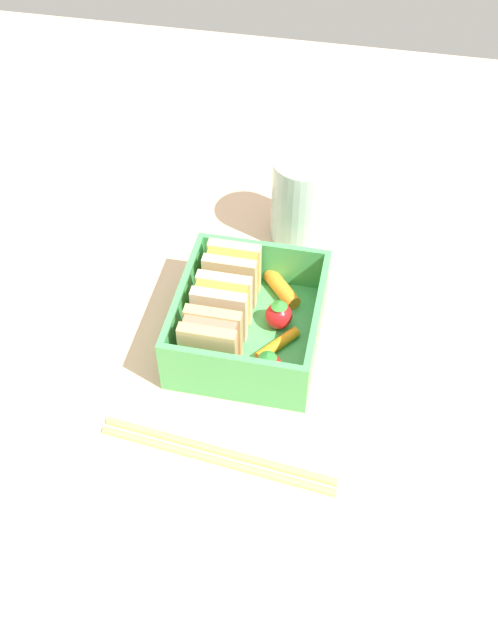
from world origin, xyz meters
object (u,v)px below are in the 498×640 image
(carrot_stick_left, at_px, (282,289))
(strawberry_left, at_px, (267,366))
(strawberry_far_left, at_px, (279,315))
(drinking_glass, at_px, (303,199))
(carrot_stick_far_left, at_px, (278,344))
(chopstick_pair, at_px, (221,455))
(sandwich_center_left, at_px, (222,306))
(sandwich_center, at_px, (232,274))
(sandwich_left, at_px, (211,342))

(carrot_stick_left, bearing_deg, strawberry_left, -177.33)
(strawberry_far_left, bearing_deg, drinking_glass, 0.16)
(carrot_stick_far_left, bearing_deg, strawberry_far_left, 8.32)
(strawberry_far_left, bearing_deg, carrot_stick_far_left, -171.68)
(carrot_stick_left, distance_m, chopstick_pair, 0.19)
(sandwich_center_left, bearing_deg, drinking_glass, -17.86)
(sandwich_center_left, distance_m, drinking_glass, 0.17)
(sandwich_center_left, distance_m, sandwich_center, 0.04)
(carrot_stick_far_left, xyz_separation_m, strawberry_far_left, (0.03, 0.00, 0.01))
(strawberry_left, bearing_deg, drinking_glass, 0.34)
(sandwich_center_left, bearing_deg, carrot_stick_left, -41.93)
(sandwich_left, bearing_deg, sandwich_center, 0.00)
(sandwich_center_left, relative_size, drinking_glass, 0.57)
(drinking_glass, bearing_deg, carrot_stick_left, 178.07)
(chopstick_pair, xyz_separation_m, drinking_glass, (0.29, -0.02, 0.05))
(sandwich_center, bearing_deg, drinking_glass, -23.97)
(sandwich_center_left, bearing_deg, carrot_stick_far_left, -105.69)
(sandwich_left, bearing_deg, carrot_stick_left, -26.21)
(sandwich_center_left, bearing_deg, strawberry_left, -133.77)
(carrot_stick_far_left, height_order, chopstick_pair, carrot_stick_far_left)
(carrot_stick_left, xyz_separation_m, drinking_glass, (0.11, -0.00, 0.03))
(sandwich_center_left, distance_m, carrot_stick_far_left, 0.06)
(carrot_stick_far_left, xyz_separation_m, drinking_glass, (0.18, 0.00, 0.03))
(drinking_glass, bearing_deg, sandwich_center_left, 162.14)
(carrot_stick_far_left, bearing_deg, sandwich_left, 116.70)
(sandwich_left, xyz_separation_m, carrot_stick_far_left, (0.03, -0.06, -0.02))
(sandwich_left, xyz_separation_m, chopstick_pair, (-0.09, -0.03, -0.04))
(sandwich_center_left, distance_m, strawberry_far_left, 0.06)
(sandwich_center_left, bearing_deg, sandwich_center, 0.00)
(sandwich_center_left, relative_size, sandwich_center, 1.00)
(strawberry_left, relative_size, strawberry_far_left, 1.03)
(carrot_stick_left, height_order, chopstick_pair, carrot_stick_left)
(chopstick_pair, bearing_deg, sandwich_left, 18.27)
(sandwich_left, xyz_separation_m, strawberry_far_left, (0.06, -0.05, -0.01))
(sandwich_center_left, height_order, chopstick_pair, sandwich_center_left)
(sandwich_center, bearing_deg, sandwich_center_left, 180.00)
(sandwich_center, bearing_deg, carrot_stick_left, -78.92)
(sandwich_center, height_order, carrot_stick_far_left, sandwich_center)
(sandwich_center_left, bearing_deg, sandwich_left, 180.00)
(strawberry_far_left, relative_size, drinking_glass, 0.33)
(chopstick_pair, bearing_deg, carrot_stick_left, -5.70)
(sandwich_center, relative_size, strawberry_far_left, 1.75)
(sandwich_center, bearing_deg, carrot_stick_far_left, -136.79)
(strawberry_left, distance_m, drinking_glass, 0.21)
(sandwich_left, bearing_deg, strawberry_left, -97.11)
(sandwich_center_left, xyz_separation_m, strawberry_far_left, (0.01, -0.05, -0.01))
(sandwich_center_left, height_order, carrot_stick_left, sandwich_center_left)
(sandwich_left, height_order, strawberry_far_left, sandwich_left)
(sandwich_center_left, xyz_separation_m, chopstick_pair, (-0.13, -0.03, -0.04))
(sandwich_left, xyz_separation_m, sandwich_center_left, (0.04, 0.00, 0.00))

